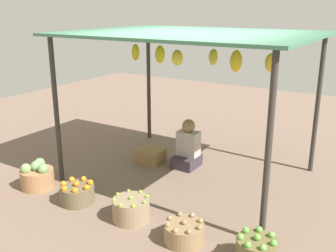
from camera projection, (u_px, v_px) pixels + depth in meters
name	position (u px, v px, depth m)	size (l,w,h in m)	color
ground_plane	(189.00, 175.00, 6.05)	(14.00, 14.00, 0.00)	#7E6655
market_stall_structure	(193.00, 43.00, 5.46)	(3.37, 2.61, 2.14)	#38332D
vendor_person	(188.00, 149.00, 6.30)	(0.36, 0.44, 0.78)	#382E38
basket_cabbages	(37.00, 176.00, 5.59)	(0.46, 0.46, 0.40)	#A87A50
basket_oranges	(77.00, 193.00, 5.17)	(0.45, 0.45, 0.30)	brown
basket_limes	(131.00, 209.00, 4.75)	(0.45, 0.45, 0.31)	#957E5E
basket_potatoes	(184.00, 232.00, 4.31)	(0.44, 0.44, 0.27)	#937550
basket_green_apples	(256.00, 251.00, 3.93)	(0.41, 0.41, 0.33)	brown
wooden_crate_near_vendor	(151.00, 155.00, 6.52)	(0.41, 0.33, 0.23)	olive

